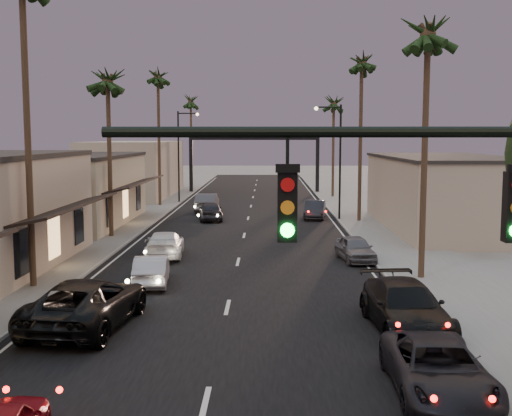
{
  "coord_description": "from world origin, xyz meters",
  "views": [
    {
      "loc": [
        1.51,
        -5.03,
        6.54
      ],
      "look_at": [
        0.89,
        31.14,
        2.5
      ],
      "focal_mm": 45.0,
      "sensor_mm": 36.0,
      "label": 1
    }
  ],
  "objects_px": {
    "palm_rb": "(362,58)",
    "curbside_near": "(438,369)",
    "streetlight_left": "(181,149)",
    "palm_ra": "(428,24)",
    "palm_rc": "(334,99)",
    "arch": "(254,145)",
    "palm_far": "(191,98)",
    "streetlight_right": "(337,152)",
    "oncoming_pickup": "(87,303)",
    "curbside_black": "(405,307)",
    "palm_lc": "(107,74)",
    "palm_ld": "(158,73)",
    "oncoming_silver": "(152,270)"
  },
  "relations": [
    {
      "from": "palm_rb",
      "to": "curbside_near",
      "type": "bearing_deg",
      "value": -94.73
    },
    {
      "from": "streetlight_left",
      "to": "palm_ra",
      "type": "height_order",
      "value": "palm_ra"
    },
    {
      "from": "streetlight_left",
      "to": "palm_rc",
      "type": "height_order",
      "value": "palm_rc"
    },
    {
      "from": "arch",
      "to": "streetlight_left",
      "type": "relative_size",
      "value": 1.69
    },
    {
      "from": "palm_far",
      "to": "curbside_near",
      "type": "distance_m",
      "value": 69.61
    },
    {
      "from": "streetlight_right",
      "to": "palm_far",
      "type": "xyz_separation_m",
      "value": [
        -15.22,
        33.0,
        6.11
      ]
    },
    {
      "from": "streetlight_left",
      "to": "oncoming_pickup",
      "type": "relative_size",
      "value": 1.46
    },
    {
      "from": "palm_ra",
      "to": "curbside_near",
      "type": "relative_size",
      "value": 2.63
    },
    {
      "from": "arch",
      "to": "curbside_black",
      "type": "distance_m",
      "value": 54.36
    },
    {
      "from": "curbside_near",
      "to": "curbside_black",
      "type": "relative_size",
      "value": 0.9
    },
    {
      "from": "palm_rb",
      "to": "curbside_near",
      "type": "relative_size",
      "value": 2.83
    },
    {
      "from": "palm_lc",
      "to": "palm_rc",
      "type": "xyz_separation_m",
      "value": [
        17.2,
        28.0,
        0.0
      ]
    },
    {
      "from": "palm_ra",
      "to": "palm_ld",
      "type": "bearing_deg",
      "value": 119.02
    },
    {
      "from": "streetlight_right",
      "to": "curbside_near",
      "type": "height_order",
      "value": "streetlight_right"
    },
    {
      "from": "streetlight_left",
      "to": "palm_rc",
      "type": "bearing_deg",
      "value": 21.14
    },
    {
      "from": "arch",
      "to": "palm_ra",
      "type": "relative_size",
      "value": 1.15
    },
    {
      "from": "palm_ld",
      "to": "curbside_near",
      "type": "bearing_deg",
      "value": -71.94
    },
    {
      "from": "palm_lc",
      "to": "streetlight_right",
      "type": "bearing_deg",
      "value": 30.11
    },
    {
      "from": "streetlight_right",
      "to": "palm_far",
      "type": "distance_m",
      "value": 36.85
    },
    {
      "from": "palm_ra",
      "to": "oncoming_silver",
      "type": "relative_size",
      "value": 3.27
    },
    {
      "from": "oncoming_silver",
      "to": "curbside_near",
      "type": "distance_m",
      "value": 15.3
    },
    {
      "from": "streetlight_right",
      "to": "oncoming_silver",
      "type": "height_order",
      "value": "streetlight_right"
    },
    {
      "from": "palm_rc",
      "to": "oncoming_silver",
      "type": "xyz_separation_m",
      "value": [
        -12.19,
        -41.26,
        -9.8
      ]
    },
    {
      "from": "palm_ra",
      "to": "palm_far",
      "type": "distance_m",
      "value": 56.58
    },
    {
      "from": "arch",
      "to": "palm_rc",
      "type": "bearing_deg",
      "value": -34.89
    },
    {
      "from": "streetlight_left",
      "to": "palm_rc",
      "type": "distance_m",
      "value": 17.42
    },
    {
      "from": "streetlight_right",
      "to": "palm_lc",
      "type": "height_order",
      "value": "palm_lc"
    },
    {
      "from": "arch",
      "to": "curbside_near",
      "type": "height_order",
      "value": "arch"
    },
    {
      "from": "palm_ld",
      "to": "oncoming_silver",
      "type": "distance_m",
      "value": 34.7
    },
    {
      "from": "palm_lc",
      "to": "curbside_near",
      "type": "height_order",
      "value": "palm_lc"
    },
    {
      "from": "streetlight_right",
      "to": "curbside_black",
      "type": "xyz_separation_m",
      "value": [
        -0.72,
        -28.8,
        -4.52
      ]
    },
    {
      "from": "streetlight_right",
      "to": "palm_ra",
      "type": "relative_size",
      "value": 0.68
    },
    {
      "from": "streetlight_right",
      "to": "streetlight_left",
      "type": "relative_size",
      "value": 1.0
    },
    {
      "from": "palm_rc",
      "to": "oncoming_pickup",
      "type": "height_order",
      "value": "palm_rc"
    },
    {
      "from": "palm_rb",
      "to": "oncoming_pickup",
      "type": "relative_size",
      "value": 2.3
    },
    {
      "from": "palm_rb",
      "to": "palm_far",
      "type": "xyz_separation_m",
      "value": [
        -16.9,
        34.0,
        -0.97
      ]
    },
    {
      "from": "oncoming_silver",
      "to": "curbside_black",
      "type": "height_order",
      "value": "curbside_black"
    },
    {
      "from": "palm_rc",
      "to": "palm_far",
      "type": "height_order",
      "value": "palm_far"
    },
    {
      "from": "arch",
      "to": "palm_ld",
      "type": "distance_m",
      "value": 18.61
    },
    {
      "from": "streetlight_right",
      "to": "streetlight_left",
      "type": "bearing_deg",
      "value": 136.79
    },
    {
      "from": "streetlight_right",
      "to": "palm_ld",
      "type": "bearing_deg",
      "value": 147.21
    },
    {
      "from": "palm_ld",
      "to": "streetlight_right",
      "type": "bearing_deg",
      "value": -32.79
    },
    {
      "from": "arch",
      "to": "curbside_black",
      "type": "relative_size",
      "value": 2.72
    },
    {
      "from": "palm_ra",
      "to": "arch",
      "type": "bearing_deg",
      "value": 100.59
    },
    {
      "from": "palm_rc",
      "to": "palm_far",
      "type": "distance_m",
      "value": 21.97
    },
    {
      "from": "arch",
      "to": "streetlight_right",
      "type": "bearing_deg",
      "value": -74.53
    },
    {
      "from": "palm_lc",
      "to": "curbside_black",
      "type": "xyz_separation_m",
      "value": [
        14.8,
        -19.8,
        -9.66
      ]
    },
    {
      "from": "palm_rb",
      "to": "curbside_black",
      "type": "xyz_separation_m",
      "value": [
        -2.4,
        -27.8,
        -11.6
      ]
    },
    {
      "from": "oncoming_silver",
      "to": "curbside_near",
      "type": "bearing_deg",
      "value": 121.68
    },
    {
      "from": "arch",
      "to": "palm_lc",
      "type": "relative_size",
      "value": 1.25
    }
  ]
}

